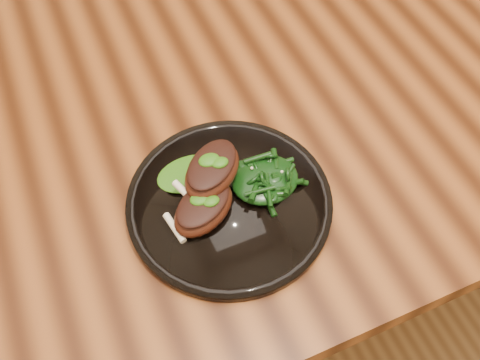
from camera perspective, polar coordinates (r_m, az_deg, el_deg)
name	(u,v)px	position (r m, az deg, el deg)	size (l,w,h in m)	color
desk	(274,116)	(0.92, 3.66, 6.80)	(1.60, 0.80, 0.75)	#351506
plate	(229,202)	(0.70, -1.14, -2.39)	(0.27, 0.27, 0.02)	black
lamb_chop_front	(203,207)	(0.67, -3.96, -2.94)	(0.11, 0.10, 0.04)	#471B0D
lamb_chop_back	(212,170)	(0.68, -3.04, 1.08)	(0.11, 0.11, 0.04)	#471B0D
herb_smear	(189,173)	(0.72, -5.42, 0.71)	(0.09, 0.06, 0.01)	#1A4D08
greens_heap	(265,177)	(0.70, 2.69, 0.34)	(0.09, 0.08, 0.03)	black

